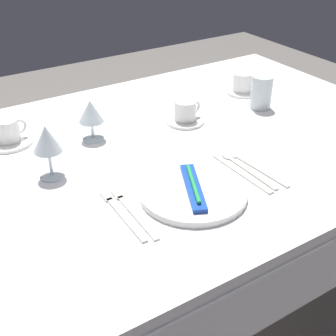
{
  "coord_description": "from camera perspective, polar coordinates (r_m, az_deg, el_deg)",
  "views": [
    {
      "loc": [
        -0.61,
        -1.05,
        1.42
      ],
      "look_at": [
        -0.03,
        -0.14,
        0.76
      ],
      "focal_mm": 49.31,
      "sensor_mm": 36.0,
      "label": 1
    }
  ],
  "objects": [
    {
      "name": "ground_plane",
      "position": [
        1.87,
        -1.61,
        -18.03
      ],
      "size": [
        6.0,
        6.0,
        0.0
      ],
      "primitive_type": "plane",
      "color": "slate"
    },
    {
      "name": "dining_table",
      "position": [
        1.43,
        -1.99,
        -0.62
      ],
      "size": [
        1.8,
        1.11,
        0.74
      ],
      "color": "white",
      "rests_on": "ground"
    },
    {
      "name": "dinner_plate",
      "position": [
        1.18,
        3.11,
        -3.0
      ],
      "size": [
        0.28,
        0.28,
        0.02
      ],
      "primitive_type": "cylinder",
      "color": "white",
      "rests_on": "dining_table"
    },
    {
      "name": "toothbrush_package",
      "position": [
        1.18,
        3.14,
        -2.33
      ],
      "size": [
        0.12,
        0.21,
        0.02
      ],
      "color": "blue",
      "rests_on": "dinner_plate"
    },
    {
      "name": "fork_outer",
      "position": [
        1.13,
        -4.45,
        -5.36
      ],
      "size": [
        0.03,
        0.23,
        0.0
      ],
      "color": "beige",
      "rests_on": "dining_table"
    },
    {
      "name": "fork_inner",
      "position": [
        1.13,
        -5.85,
        -5.59
      ],
      "size": [
        0.02,
        0.23,
        0.0
      ],
      "color": "beige",
      "rests_on": "dining_table"
    },
    {
      "name": "dinner_knife",
      "position": [
        1.29,
        9.19,
        -0.72
      ],
      "size": [
        0.02,
        0.24,
        0.0
      ],
      "color": "beige",
      "rests_on": "dining_table"
    },
    {
      "name": "spoon_soup",
      "position": [
        1.32,
        9.11,
        0.24
      ],
      "size": [
        0.03,
        0.23,
        0.01
      ],
      "color": "beige",
      "rests_on": "dining_table"
    },
    {
      "name": "spoon_dessert",
      "position": [
        1.33,
        10.21,
        0.44
      ],
      "size": [
        0.03,
        0.23,
        0.01
      ],
      "color": "beige",
      "rests_on": "dining_table"
    },
    {
      "name": "saucer_left",
      "position": [
        1.51,
        -19.0,
        3.08
      ],
      "size": [
        0.14,
        0.14,
        0.01
      ],
      "primitive_type": "cylinder",
      "color": "white",
      "rests_on": "dining_table"
    },
    {
      "name": "coffee_cup_left",
      "position": [
        1.49,
        -19.19,
        4.46
      ],
      "size": [
        0.1,
        0.07,
        0.07
      ],
      "color": "white",
      "rests_on": "saucer_left"
    },
    {
      "name": "saucer_right",
      "position": [
        1.82,
        9.09,
        9.29
      ],
      "size": [
        0.12,
        0.12,
        0.01
      ],
      "primitive_type": "cylinder",
      "color": "white",
      "rests_on": "dining_table"
    },
    {
      "name": "coffee_cup_right",
      "position": [
        1.81,
        9.25,
        10.48
      ],
      "size": [
        0.1,
        0.07,
        0.07
      ],
      "color": "white",
      "rests_on": "saucer_right"
    },
    {
      "name": "saucer_far",
      "position": [
        1.56,
        2.11,
        5.84
      ],
      "size": [
        0.13,
        0.13,
        0.01
      ],
      "primitive_type": "cylinder",
      "color": "white",
      "rests_on": "dining_table"
    },
    {
      "name": "coffee_cup_far",
      "position": [
        1.55,
        2.2,
        7.15
      ],
      "size": [
        0.1,
        0.07,
        0.07
      ],
      "color": "white",
      "rests_on": "saucer_far"
    },
    {
      "name": "wine_glass_left",
      "position": [
        1.43,
        -9.53,
        6.73
      ],
      "size": [
        0.08,
        0.08,
        0.13
      ],
      "color": "silver",
      "rests_on": "dining_table"
    },
    {
      "name": "wine_glass_right",
      "position": [
        1.25,
        -14.74,
        3.23
      ],
      "size": [
        0.08,
        0.08,
        0.15
      ],
      "color": "silver",
      "rests_on": "dining_table"
    },
    {
      "name": "drink_tumbler",
      "position": [
        1.69,
        11.44,
        8.93
      ],
      "size": [
        0.08,
        0.08,
        0.12
      ],
      "color": "silver",
      "rests_on": "dining_table"
    }
  ]
}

